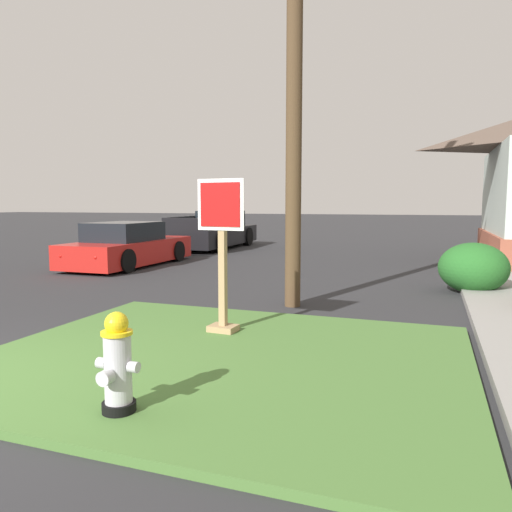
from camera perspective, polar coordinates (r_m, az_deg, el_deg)
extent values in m
cube|color=#477033|center=(5.59, -3.92, -11.84)|extent=(5.30, 4.47, 0.08)
cylinder|color=black|center=(4.30, -15.71, -16.57)|extent=(0.28, 0.28, 0.08)
cylinder|color=#BCBCC1|center=(4.19, -15.84, -12.53)|extent=(0.22, 0.22, 0.56)
cylinder|color=yellow|center=(4.10, -15.96, -8.61)|extent=(0.25, 0.25, 0.03)
sphere|color=yellow|center=(4.09, -15.99, -7.60)|extent=(0.19, 0.19, 0.19)
cube|color=yellow|center=(4.07, -16.02, -6.64)|extent=(0.04, 0.04, 0.04)
cylinder|color=#BCBCC1|center=(4.27, -17.53, -11.84)|extent=(0.08, 0.09, 0.09)
cylinder|color=#BCBCC1|center=(4.10, -14.10, -12.49)|extent=(0.08, 0.09, 0.09)
cylinder|color=#BCBCC1|center=(4.07, -17.17, -13.43)|extent=(0.12, 0.09, 0.12)
cube|color=#A3845B|center=(6.38, -3.92, -0.27)|extent=(0.10, 0.10, 1.95)
cube|color=#A3845B|center=(6.55, -3.86, -8.41)|extent=(0.38, 0.30, 0.08)
cube|color=white|center=(6.30, -4.18, 6.01)|extent=(0.66, 0.06, 0.66)
cube|color=red|center=(6.29, -4.24, 6.01)|extent=(0.56, 0.05, 0.56)
cylinder|color=black|center=(7.66, -10.83, -7.25)|extent=(0.70, 0.70, 0.02)
cube|color=red|center=(14.45, -14.62, 0.54)|extent=(1.78, 4.42, 0.64)
cube|color=black|center=(14.23, -15.17, 2.71)|extent=(1.51, 2.04, 0.56)
cylinder|color=black|center=(16.04, -14.33, 0.73)|extent=(0.23, 0.62, 0.62)
cylinder|color=black|center=(15.21, -9.19, 0.55)|extent=(0.23, 0.62, 0.62)
cylinder|color=black|center=(13.86, -20.55, -0.29)|extent=(0.23, 0.62, 0.62)
cylinder|color=black|center=(12.88, -14.94, -0.57)|extent=(0.23, 0.62, 0.62)
sphere|color=white|center=(16.54, -11.99, 1.50)|extent=(0.14, 0.14, 0.14)
sphere|color=red|center=(13.05, -21.79, -0.01)|extent=(0.12, 0.12, 0.12)
sphere|color=white|center=(16.02, -8.80, 1.41)|extent=(0.14, 0.14, 0.14)
sphere|color=red|center=(12.40, -18.16, -0.18)|extent=(0.12, 0.12, 0.12)
cube|color=black|center=(19.54, -4.97, 2.38)|extent=(2.04, 5.39, 0.68)
cube|color=black|center=(20.20, -4.16, 4.33)|extent=(1.69, 1.44, 0.68)
cube|color=black|center=(19.04, -8.55, 3.93)|extent=(0.17, 2.24, 0.44)
cube|color=black|center=(18.31, -3.57, 3.90)|extent=(0.17, 2.24, 0.44)
cube|color=black|center=(17.13, -8.41, 3.70)|extent=(1.69, 0.15, 0.44)
cylinder|color=black|center=(21.36, -5.46, 2.37)|extent=(0.28, 0.77, 0.76)
cylinder|color=black|center=(20.73, -1.01, 2.29)|extent=(0.28, 0.77, 0.76)
cylinder|color=black|center=(18.48, -9.41, 1.74)|extent=(0.28, 0.77, 0.76)
cylinder|color=black|center=(17.74, -4.37, 1.62)|extent=(0.28, 0.77, 0.76)
cylinder|color=#4C3823|center=(8.77, 4.54, 24.18)|extent=(0.27, 0.27, 8.97)
ellipsoid|color=#236023|center=(10.58, 24.06, -1.27)|extent=(1.33, 1.33, 1.00)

